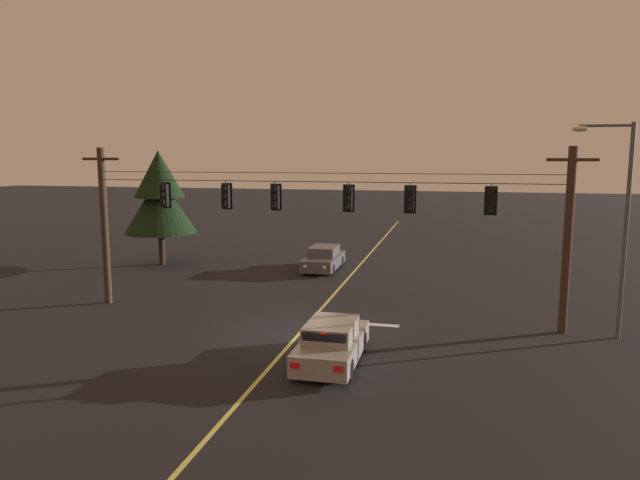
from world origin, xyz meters
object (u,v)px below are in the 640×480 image
at_px(traffic_light_left_inner, 226,196).
at_px(traffic_light_right_inner, 348,198).
at_px(traffic_light_leftmost, 164,195).
at_px(traffic_light_far_right, 491,201).
at_px(car_waiting_near_lane, 332,343).
at_px(tree_verge_near, 160,196).
at_px(street_lamp_corner, 618,210).
at_px(traffic_light_centre, 275,197).
at_px(traffic_light_rightmost, 410,200).
at_px(car_oncoming_lead, 323,259).

distance_m(traffic_light_left_inner, traffic_light_right_inner, 5.25).
bearing_deg(traffic_light_leftmost, traffic_light_left_inner, 0.00).
bearing_deg(traffic_light_far_right, traffic_light_left_inner, 180.00).
relative_size(car_waiting_near_lane, tree_verge_near, 0.62).
distance_m(traffic_light_leftmost, street_lamp_corner, 17.99).
distance_m(traffic_light_far_right, car_waiting_near_lane, 8.39).
distance_m(traffic_light_far_right, tree_verge_near, 20.96).
bearing_deg(traffic_light_centre, traffic_light_rightmost, 0.00).
relative_size(traffic_light_far_right, car_waiting_near_lane, 0.28).
height_order(traffic_light_right_inner, tree_verge_near, tree_verge_near).
relative_size(traffic_light_left_inner, traffic_light_far_right, 1.00).
relative_size(traffic_light_leftmost, traffic_light_left_inner, 1.00).
bearing_deg(traffic_light_leftmost, traffic_light_centre, 0.00).
distance_m(traffic_light_left_inner, traffic_light_rightmost, 7.71).
bearing_deg(tree_verge_near, traffic_light_leftmost, -60.09).
height_order(traffic_light_right_inner, car_oncoming_lead, traffic_light_right_inner).
relative_size(traffic_light_rightmost, street_lamp_corner, 0.16).
xyz_separation_m(traffic_light_rightmost, car_waiting_near_lane, (-2.03, -5.08, -4.33)).
distance_m(traffic_light_right_inner, tree_verge_near, 16.18).
height_order(traffic_light_left_inner, tree_verge_near, tree_verge_near).
bearing_deg(car_waiting_near_lane, traffic_light_leftmost, 149.22).
bearing_deg(tree_verge_near, traffic_light_left_inner, -48.43).
xyz_separation_m(traffic_light_right_inner, car_oncoming_lead, (-3.26, 9.84, -4.33)).
xyz_separation_m(traffic_light_left_inner, traffic_light_rightmost, (7.71, 0.00, 0.00)).
bearing_deg(traffic_light_far_right, car_oncoming_lead, 131.76).
bearing_deg(traffic_light_right_inner, car_oncoming_lead, 108.36).
relative_size(traffic_light_left_inner, tree_verge_near, 0.17).
distance_m(traffic_light_centre, traffic_light_right_inner, 3.07).
relative_size(traffic_light_left_inner, traffic_light_centre, 1.00).
bearing_deg(traffic_light_right_inner, traffic_light_rightmost, 0.00).
relative_size(traffic_light_left_inner, street_lamp_corner, 0.16).
bearing_deg(car_waiting_near_lane, tree_verge_near, 134.13).
bearing_deg(traffic_light_left_inner, car_waiting_near_lane, -41.78).
height_order(traffic_light_centre, car_oncoming_lead, traffic_light_centre).
bearing_deg(car_waiting_near_lane, traffic_light_far_right, 44.97).
bearing_deg(traffic_light_right_inner, traffic_light_leftmost, 180.00).
height_order(traffic_light_rightmost, car_oncoming_lead, traffic_light_rightmost).
relative_size(traffic_light_right_inner, car_waiting_near_lane, 0.28).
xyz_separation_m(traffic_light_left_inner, tree_verge_near, (-8.09, 9.12, -0.74)).
distance_m(car_waiting_near_lane, street_lamp_corner, 11.40).
distance_m(traffic_light_rightmost, traffic_light_far_right, 3.06).
relative_size(traffic_light_centre, street_lamp_corner, 0.16).
height_order(traffic_light_leftmost, traffic_light_right_inner, same).
height_order(car_waiting_near_lane, street_lamp_corner, street_lamp_corner).
relative_size(traffic_light_far_right, car_oncoming_lead, 0.28).
bearing_deg(car_oncoming_lead, traffic_light_centre, -88.88).
bearing_deg(traffic_light_right_inner, tree_verge_near, 145.64).
height_order(traffic_light_centre, street_lamp_corner, street_lamp_corner).
xyz_separation_m(traffic_light_leftmost, traffic_light_far_right, (13.61, 0.00, 0.00)).
bearing_deg(traffic_light_centre, street_lamp_corner, -0.92).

